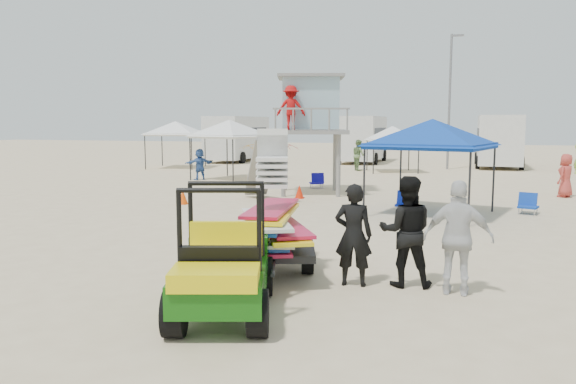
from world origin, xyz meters
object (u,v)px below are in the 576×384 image
(surf_trailer, at_px, (275,222))
(canopy_blue, at_px, (432,124))
(utility_cart, at_px, (221,256))
(lifeguard_tower, at_px, (309,108))
(man_left, at_px, (353,235))

(surf_trailer, relative_size, canopy_blue, 0.70)
(utility_cart, xyz_separation_m, lifeguard_tower, (-2.65, 14.21, 2.50))
(man_left, height_order, lifeguard_tower, lifeguard_tower)
(utility_cart, distance_m, surf_trailer, 2.34)
(utility_cart, height_order, man_left, utility_cart)
(surf_trailer, bearing_deg, lifeguard_tower, 102.59)
(lifeguard_tower, bearing_deg, man_left, -71.10)
(man_left, height_order, canopy_blue, canopy_blue)
(utility_cart, bearing_deg, surf_trailer, 89.87)
(lifeguard_tower, distance_m, canopy_blue, 6.38)
(canopy_blue, bearing_deg, surf_trailer, -106.15)
(surf_trailer, distance_m, man_left, 1.55)
(surf_trailer, height_order, canopy_blue, canopy_blue)
(man_left, distance_m, canopy_blue, 8.43)
(surf_trailer, bearing_deg, man_left, -11.20)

